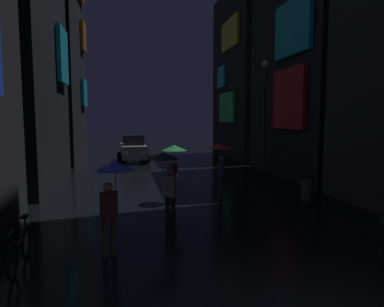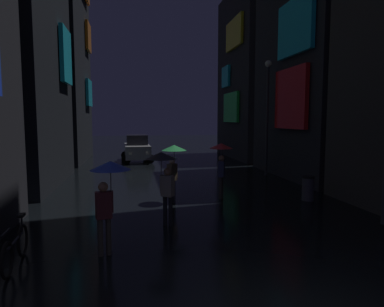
{
  "view_description": "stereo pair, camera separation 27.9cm",
  "coord_description": "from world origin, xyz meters",
  "px_view_note": "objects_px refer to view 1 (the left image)",
  "views": [
    {
      "loc": [
        -2.46,
        -3.92,
        3.05
      ],
      "look_at": [
        0.0,
        8.42,
        1.78
      ],
      "focal_mm": 32.0,
      "sensor_mm": 36.0,
      "label": 1
    },
    {
      "loc": [
        -2.18,
        -3.97,
        3.05
      ],
      "look_at": [
        0.0,
        8.42,
        1.78
      ],
      "focal_mm": 32.0,
      "sensor_mm": 36.0,
      "label": 2
    }
  ],
  "objects_px": {
    "pedestrian_midstreet_left_black": "(165,168)",
    "trash_bin": "(307,188)",
    "car_distant": "(133,149)",
    "pedestrian_midstreet_centre_red": "(221,155)",
    "pedestrian_near_crossing_blue": "(113,182)",
    "streetlamp_right_far": "(265,105)",
    "bicycle_parked_at_storefront": "(20,249)",
    "pedestrian_far_right_green": "(174,158)"
  },
  "relations": [
    {
      "from": "pedestrian_midstreet_centre_red",
      "to": "bicycle_parked_at_storefront",
      "type": "relative_size",
      "value": 1.16
    },
    {
      "from": "bicycle_parked_at_storefront",
      "to": "car_distant",
      "type": "relative_size",
      "value": 0.43
    },
    {
      "from": "pedestrian_midstreet_left_black",
      "to": "pedestrian_far_right_green",
      "type": "xyz_separation_m",
      "value": [
        0.6,
        2.54,
        0.0
      ]
    },
    {
      "from": "pedestrian_far_right_green",
      "to": "bicycle_parked_at_storefront",
      "type": "relative_size",
      "value": 1.16
    },
    {
      "from": "pedestrian_midstreet_centre_red",
      "to": "trash_bin",
      "type": "relative_size",
      "value": 2.28
    },
    {
      "from": "streetlamp_right_far",
      "to": "trash_bin",
      "type": "distance_m",
      "value": 6.71
    },
    {
      "from": "pedestrian_midstreet_left_black",
      "to": "trash_bin",
      "type": "xyz_separation_m",
      "value": [
        5.62,
        2.05,
        -1.2
      ]
    },
    {
      "from": "pedestrian_midstreet_left_black",
      "to": "pedestrian_midstreet_centre_red",
      "type": "height_order",
      "value": "same"
    },
    {
      "from": "car_distant",
      "to": "streetlamp_right_far",
      "type": "relative_size",
      "value": 0.68
    },
    {
      "from": "pedestrian_far_right_green",
      "to": "pedestrian_midstreet_left_black",
      "type": "bearing_deg",
      "value": -103.34
    },
    {
      "from": "bicycle_parked_at_storefront",
      "to": "trash_bin",
      "type": "bearing_deg",
      "value": 25.77
    },
    {
      "from": "pedestrian_midstreet_left_black",
      "to": "pedestrian_near_crossing_blue",
      "type": "relative_size",
      "value": 1.0
    },
    {
      "from": "pedestrian_midstreet_left_black",
      "to": "streetlamp_right_far",
      "type": "bearing_deg",
      "value": 51.15
    },
    {
      "from": "pedestrian_far_right_green",
      "to": "trash_bin",
      "type": "relative_size",
      "value": 2.28
    },
    {
      "from": "car_distant",
      "to": "bicycle_parked_at_storefront",
      "type": "bearing_deg",
      "value": -99.02
    },
    {
      "from": "pedestrian_far_right_green",
      "to": "bicycle_parked_at_storefront",
      "type": "xyz_separation_m",
      "value": [
        -3.88,
        -4.78,
        -1.28
      ]
    },
    {
      "from": "pedestrian_midstreet_left_black",
      "to": "pedestrian_midstreet_centre_red",
      "type": "relative_size",
      "value": 1.0
    },
    {
      "from": "bicycle_parked_at_storefront",
      "to": "trash_bin",
      "type": "distance_m",
      "value": 9.88
    },
    {
      "from": "pedestrian_near_crossing_blue",
      "to": "trash_bin",
      "type": "distance_m",
      "value": 8.16
    },
    {
      "from": "streetlamp_right_far",
      "to": "trash_bin",
      "type": "bearing_deg",
      "value": -96.89
    },
    {
      "from": "pedestrian_near_crossing_blue",
      "to": "trash_bin",
      "type": "height_order",
      "value": "pedestrian_near_crossing_blue"
    },
    {
      "from": "pedestrian_midstreet_centre_red",
      "to": "car_distant",
      "type": "height_order",
      "value": "pedestrian_midstreet_centre_red"
    },
    {
      "from": "pedestrian_midstreet_left_black",
      "to": "bicycle_parked_at_storefront",
      "type": "height_order",
      "value": "pedestrian_midstreet_left_black"
    },
    {
      "from": "pedestrian_near_crossing_blue",
      "to": "car_distant",
      "type": "bearing_deg",
      "value": 87.05
    },
    {
      "from": "pedestrian_far_right_green",
      "to": "car_distant",
      "type": "height_order",
      "value": "pedestrian_far_right_green"
    },
    {
      "from": "pedestrian_midstreet_left_black",
      "to": "pedestrian_near_crossing_blue",
      "type": "height_order",
      "value": "same"
    },
    {
      "from": "bicycle_parked_at_storefront",
      "to": "car_distant",
      "type": "xyz_separation_m",
      "value": [
        2.77,
        17.42,
        0.54
      ]
    },
    {
      "from": "trash_bin",
      "to": "pedestrian_midstreet_left_black",
      "type": "bearing_deg",
      "value": -159.91
    },
    {
      "from": "bicycle_parked_at_storefront",
      "to": "streetlamp_right_far",
      "type": "bearing_deg",
      "value": 46.42
    },
    {
      "from": "pedestrian_midstreet_left_black",
      "to": "bicycle_parked_at_storefront",
      "type": "distance_m",
      "value": 4.18
    },
    {
      "from": "pedestrian_far_right_green",
      "to": "pedestrian_midstreet_centre_red",
      "type": "bearing_deg",
      "value": 14.57
    },
    {
      "from": "pedestrian_midstreet_centre_red",
      "to": "car_distant",
      "type": "relative_size",
      "value": 0.5
    },
    {
      "from": "bicycle_parked_at_storefront",
      "to": "trash_bin",
      "type": "relative_size",
      "value": 1.96
    },
    {
      "from": "pedestrian_near_crossing_blue",
      "to": "bicycle_parked_at_storefront",
      "type": "distance_m",
      "value": 2.3
    },
    {
      "from": "streetlamp_right_far",
      "to": "car_distant",
      "type": "bearing_deg",
      "value": 132.97
    },
    {
      "from": "streetlamp_right_far",
      "to": "pedestrian_midstreet_left_black",
      "type": "bearing_deg",
      "value": -128.85
    },
    {
      "from": "pedestrian_far_right_green",
      "to": "car_distant",
      "type": "bearing_deg",
      "value": 95.05
    },
    {
      "from": "trash_bin",
      "to": "pedestrian_near_crossing_blue",
      "type": "bearing_deg",
      "value": -150.44
    },
    {
      "from": "bicycle_parked_at_storefront",
      "to": "pedestrian_far_right_green",
      "type": "bearing_deg",
      "value": 50.9
    },
    {
      "from": "car_distant",
      "to": "pedestrian_midstreet_centre_red",
      "type": "bearing_deg",
      "value": -76.03
    },
    {
      "from": "pedestrian_near_crossing_blue",
      "to": "car_distant",
      "type": "xyz_separation_m",
      "value": [
        0.88,
        17.11,
        -0.74
      ]
    },
    {
      "from": "pedestrian_near_crossing_blue",
      "to": "pedestrian_midstreet_left_black",
      "type": "bearing_deg",
      "value": 54.0
    }
  ]
}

